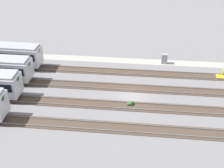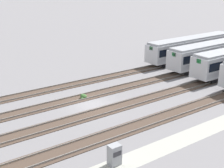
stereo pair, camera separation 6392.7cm
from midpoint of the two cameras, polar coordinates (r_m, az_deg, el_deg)
The scene contains 9 objects.
ground_plane at distance 20.12m, azimuth -31.26°, elevation -39.45°, with size 400.00×400.00×0.00m, color slate.
service_walkway at distance 24.76m, azimuth -16.90°, elevation -17.27°, with size 54.00×2.00×0.01m, color #9E9E93.
rail_track_nearest at distance 22.49m, azimuth -20.97°, elevation -24.57°, with size 90.00×2.23×0.21m.
rail_track_near_inner at distance 20.67m, azimuth -27.20°, elevation -34.19°, with size 90.00×2.24×0.21m.
rail_track_middle at distance 19.74m, azimuth -36.31°, elevation -44.67°, with size 90.00×2.24×0.21m.
rail_track_far_inner at distance 19.82m, azimuth -49.89°, elevation -54.49°, with size 90.00×2.23×0.21m.
bumper_stop_nearest_track at distance 20.84m, azimuth 17.21°, elevation -27.59°, with size 1.35×2.00×1.22m.
electrical_cabinet at distance 22.78m, azimuth -6.49°, elevation -18.06°, with size 0.90×0.73×1.60m.
weed_clump at distance 19.65m, azimuth -36.17°, elevation -43.52°, with size 0.92×0.70×0.64m.
Camera 1 is at (-1.12, 34.90, 22.21)m, focal length 50.00 mm.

